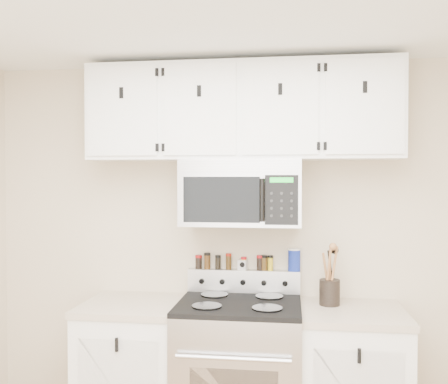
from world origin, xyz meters
name	(u,v)px	position (x,y,z in m)	size (l,w,h in m)	color
back_wall	(244,247)	(0.00, 1.75, 1.25)	(3.50, 0.01, 2.50)	#BBA98C
range	(239,375)	(0.00, 1.43, 0.49)	(0.76, 0.65, 1.10)	#B7B7BA
base_cabinet_left	(134,372)	(-0.69, 1.45, 0.46)	(0.64, 0.62, 0.92)	white
base_cabinet_right	(352,384)	(0.69, 1.45, 0.46)	(0.64, 0.62, 0.92)	white
microwave	(242,192)	(0.00, 1.55, 1.63)	(0.76, 0.44, 0.42)	#9E9EA3
upper_cabinets	(242,112)	(0.00, 1.58, 2.15)	(2.00, 0.35, 0.62)	white
utensil_crock	(330,290)	(0.56, 1.54, 1.01)	(0.13, 0.13, 0.38)	black
kitchen_timer	(243,265)	(-0.01, 1.71, 1.13)	(0.06, 0.05, 0.07)	silver
salt_canister	(294,260)	(0.34, 1.71, 1.18)	(0.08, 0.08, 0.15)	#152A96
spice_jar_0	(199,262)	(-0.31, 1.71, 1.15)	(0.05, 0.05, 0.09)	black
spice_jar_1	(207,261)	(-0.25, 1.71, 1.16)	(0.04, 0.04, 0.11)	#462B10
spice_jar_2	(218,262)	(-0.18, 1.71, 1.15)	(0.04, 0.04, 0.10)	black
spice_jar_3	(229,261)	(-0.10, 1.71, 1.15)	(0.04, 0.04, 0.11)	#39260D
spice_jar_4	(244,263)	(0.00, 1.71, 1.14)	(0.04, 0.04, 0.09)	yellow
spice_jar_5	(260,263)	(0.11, 1.71, 1.15)	(0.05, 0.05, 0.10)	black
spice_jar_6	(264,263)	(0.14, 1.71, 1.15)	(0.04, 0.04, 0.10)	#463010
spice_jar_7	(270,263)	(0.18, 1.71, 1.15)	(0.04, 0.04, 0.10)	gold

